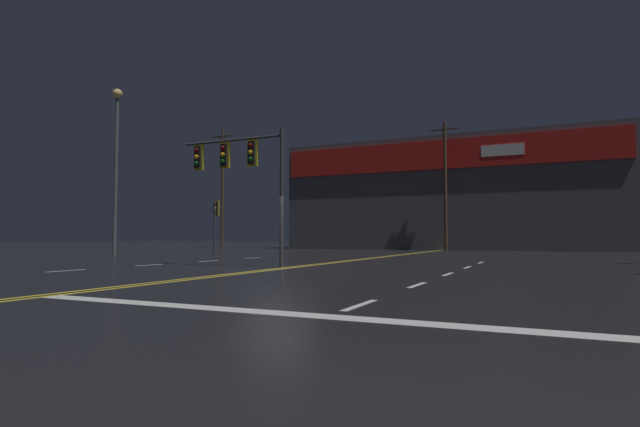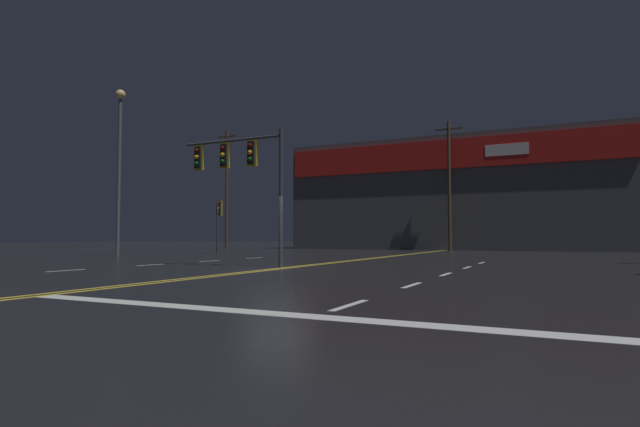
# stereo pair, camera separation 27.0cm
# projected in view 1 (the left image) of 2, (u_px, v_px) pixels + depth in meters

# --- Properties ---
(ground_plane) EXTENTS (200.00, 200.00, 0.00)m
(ground_plane) POSITION_uv_depth(u_px,v_px,m) (277.00, 269.00, 16.59)
(ground_plane) COLOR black
(road_markings) EXTENTS (16.63, 60.00, 0.01)m
(road_markings) POSITION_uv_depth(u_px,v_px,m) (282.00, 273.00, 14.48)
(road_markings) COLOR gold
(road_markings) RESTS_ON ground
(traffic_signal_median) EXTENTS (4.35, 0.36, 4.93)m
(traffic_signal_median) POSITION_uv_depth(u_px,v_px,m) (237.00, 162.00, 18.46)
(traffic_signal_median) COLOR #38383D
(traffic_signal_median) RESTS_ON ground
(traffic_signal_corner_northwest) EXTENTS (0.42, 0.36, 3.44)m
(traffic_signal_corner_northwest) POSITION_uv_depth(u_px,v_px,m) (216.00, 215.00, 32.20)
(traffic_signal_corner_northwest) COLOR #38383D
(traffic_signal_corner_northwest) RESTS_ON ground
(streetlight_near_left) EXTENTS (0.56, 0.56, 9.56)m
(streetlight_near_left) POSITION_uv_depth(u_px,v_px,m) (116.00, 149.00, 28.37)
(streetlight_near_left) COLOR #59595E
(streetlight_near_left) RESTS_ON ground
(building_backdrop) EXTENTS (28.19, 10.23, 9.56)m
(building_backdrop) POSITION_uv_depth(u_px,v_px,m) (451.00, 197.00, 45.54)
(building_backdrop) COLOR #4C4C51
(building_backdrop) RESTS_ON ground
(utility_pole_row) EXTENTS (46.37, 0.26, 12.98)m
(utility_pole_row) POSITION_uv_depth(u_px,v_px,m) (458.00, 174.00, 39.63)
(utility_pole_row) COLOR #4C3828
(utility_pole_row) RESTS_ON ground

